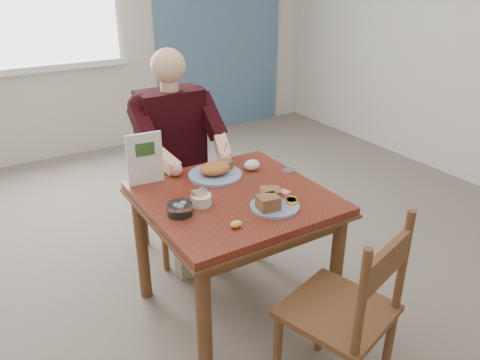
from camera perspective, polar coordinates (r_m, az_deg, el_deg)
floor at (r=2.83m, az=-0.65°, el=-15.46°), size 6.00×6.00×0.00m
wall_back at (r=5.00m, az=-19.69°, el=18.57°), size 5.50×0.00×5.50m
accent_panel at (r=5.56m, az=-2.44°, el=20.38°), size 1.60×0.02×2.80m
lemon_wedge at (r=2.11m, az=-0.47°, el=-5.40°), size 0.07×0.06×0.03m
napkin at (r=2.69m, az=1.46°, el=1.84°), size 0.10×0.08×0.06m
metal_dish at (r=2.69m, az=5.91°, el=1.16°), size 0.08×0.08×0.01m
table at (r=2.46m, az=-0.72°, el=-4.06°), size 0.92×0.92×0.75m
chair_far at (r=3.17m, az=-8.10°, el=-0.62°), size 0.42×0.42×0.95m
chair_near at (r=2.12m, az=12.96°, el=-15.57°), size 0.52×0.52×0.95m
diner at (r=2.97m, az=-7.77°, el=4.54°), size 0.53×0.56×1.39m
near_plate at (r=2.28m, az=3.99°, el=-2.64°), size 0.30×0.30×0.08m
far_plate at (r=2.61m, az=-2.97°, el=1.11°), size 0.34×0.34×0.08m
caddy at (r=2.30m, az=-4.75°, el=-2.42°), size 0.12×0.12×0.08m
shakers at (r=2.32m, az=-5.11°, el=-1.99°), size 0.08×0.04×0.07m
creamer at (r=2.23m, az=-7.34°, el=-3.52°), size 0.15×0.15×0.06m
menu at (r=2.53m, az=-11.52°, el=2.59°), size 0.19×0.03×0.28m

